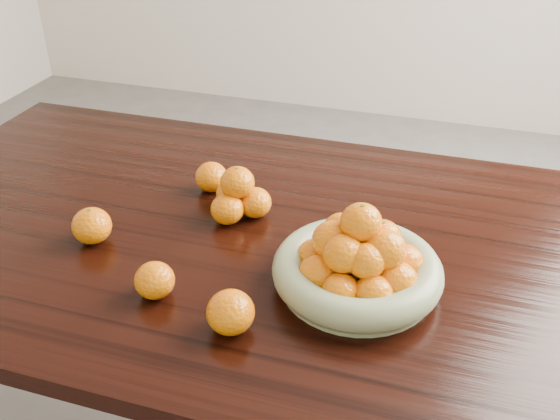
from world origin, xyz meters
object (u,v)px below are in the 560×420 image
(fruit_bowl, at_px, (358,263))
(loose_orange_0, at_px, (92,226))
(orange_pyramid, at_px, (238,197))
(dining_table, at_px, (298,273))

(fruit_bowl, bearing_deg, loose_orange_0, -178.23)
(fruit_bowl, relative_size, orange_pyramid, 2.33)
(orange_pyramid, distance_m, loose_orange_0, 0.32)
(dining_table, relative_size, fruit_bowl, 6.19)
(dining_table, relative_size, loose_orange_0, 24.11)
(dining_table, height_order, orange_pyramid, orange_pyramid)
(dining_table, distance_m, orange_pyramid, 0.22)
(fruit_bowl, relative_size, loose_orange_0, 3.89)
(dining_table, height_order, fruit_bowl, fruit_bowl)
(fruit_bowl, bearing_deg, dining_table, 142.17)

